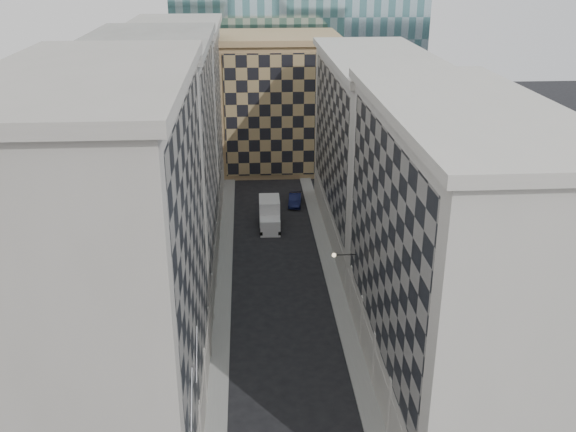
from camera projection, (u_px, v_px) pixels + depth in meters
name	position (u px, v px, depth m)	size (l,w,h in m)	color
sidewalk_west	(224.00, 289.00, 60.00)	(1.50, 100.00, 0.15)	gray
sidewalk_east	(335.00, 285.00, 60.64)	(1.50, 100.00, 0.15)	gray
bldg_left_a	(111.00, 273.00, 37.64)	(10.80, 22.80, 23.70)	#A59F94
bldg_left_b	(157.00, 166.00, 58.13)	(10.80, 22.80, 22.70)	gray
bldg_left_c	(180.00, 114.00, 78.61)	(10.80, 22.80, 21.70)	#A59F94
bldg_right_a	(451.00, 255.00, 43.24)	(10.80, 26.80, 20.70)	beige
bldg_right_b	(375.00, 149.00, 68.32)	(10.80, 28.80, 19.70)	beige
tan_block	(279.00, 101.00, 91.82)	(16.80, 14.80, 18.80)	tan
flagpoles_left	(194.00, 375.00, 34.80)	(0.10, 6.33, 2.33)	gray
bracket_lamp	(336.00, 255.00, 52.71)	(1.98, 0.36, 0.36)	black
box_truck	(270.00, 215.00, 73.34)	(2.42, 5.78, 3.15)	silver
dark_car	(295.00, 199.00, 79.90)	(1.51, 4.32, 1.42)	#0F1539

